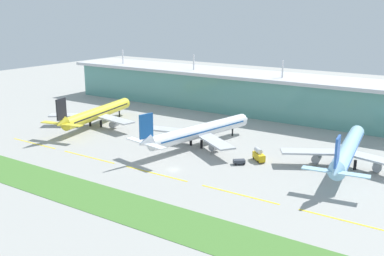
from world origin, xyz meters
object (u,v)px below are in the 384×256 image
airliner_near (97,113)px  fuel_truck (259,155)px  airliner_middle (199,132)px  pushback_tug (239,162)px  airliner_far (348,151)px

airliner_near → fuel_truck: airliner_near is taller
airliner_middle → fuel_truck: bearing=-6.4°
pushback_tug → airliner_far: bearing=29.5°
fuel_truck → pushback_tug: (-4.26, -8.03, -1.16)m
pushback_tug → airliner_middle: bearing=156.3°
airliner_near → airliner_far: 122.35m
airliner_middle → pushback_tug: size_ratio=13.60×
fuel_truck → pushback_tug: size_ratio=1.45×
airliner_near → airliner_far: bearing=3.6°
airliner_middle → fuel_truck: size_ratio=9.39×
airliner_middle → pushback_tug: airliner_middle is taller
airliner_middle → fuel_truck: 30.64m
airliner_middle → airliner_near: bearing=179.5°
pushback_tug → airliner_near: bearing=172.2°
airliner_middle → pushback_tug: (25.90, -11.38, -5.35)m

